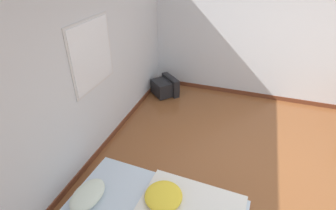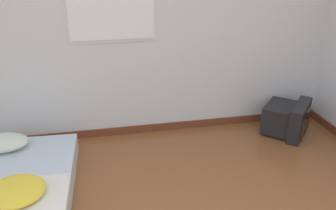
# 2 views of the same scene
# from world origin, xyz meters

# --- Properties ---
(ground_plane) EXTENTS (20.00, 20.00, 0.00)m
(ground_plane) POSITION_xyz_m (0.00, 0.00, 0.00)
(ground_plane) COLOR brown
(wall_back) EXTENTS (7.43, 0.08, 2.60)m
(wall_back) POSITION_xyz_m (0.00, 2.63, 1.29)
(wall_back) COLOR silver
(wall_back) RESTS_ON ground_plane
(wall_right) EXTENTS (0.08, 7.60, 2.60)m
(wall_right) POSITION_xyz_m (2.54, 0.00, 1.29)
(wall_right) COLOR silver
(wall_right) RESTS_ON ground_plane
(crt_tv) EXTENTS (0.67, 0.68, 0.39)m
(crt_tv) POSITION_xyz_m (1.97, 2.24, 0.19)
(crt_tv) COLOR black
(crt_tv) RESTS_ON ground_plane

